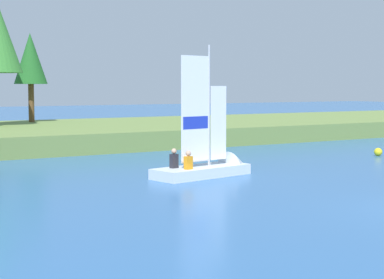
% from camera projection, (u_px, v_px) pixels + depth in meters
% --- Properties ---
extents(shore_bank, '(80.00, 14.93, 1.05)m').
position_uv_depth(shore_bank, '(86.00, 133.00, 39.02)').
color(shore_bank, olive).
rests_on(shore_bank, ground).
extents(shoreline_tree_centre, '(2.20, 2.20, 5.93)m').
position_uv_depth(shoreline_tree_centre, '(30.00, 59.00, 41.74)').
color(shoreline_tree_centre, brown).
rests_on(shoreline_tree_centre, shore_bank).
extents(sailboat, '(4.62, 2.15, 5.43)m').
position_uv_depth(sailboat, '(216.00, 166.00, 24.31)').
color(sailboat, silver).
rests_on(sailboat, ground).
extents(channel_buoy, '(0.40, 0.40, 0.40)m').
position_uv_depth(channel_buoy, '(378.00, 152.00, 30.98)').
color(channel_buoy, yellow).
rests_on(channel_buoy, ground).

